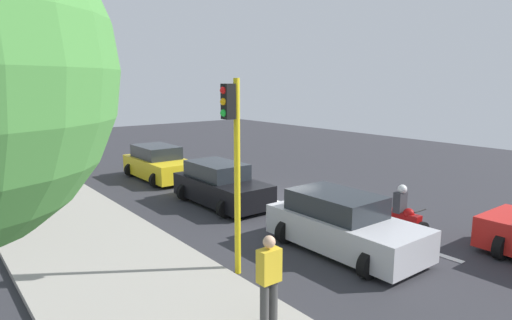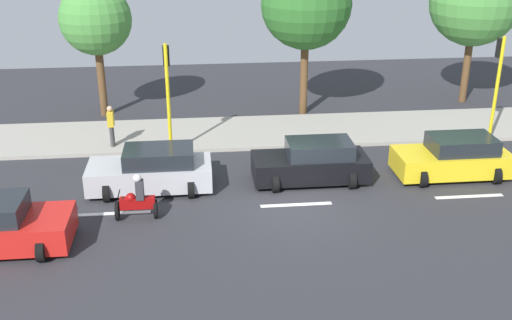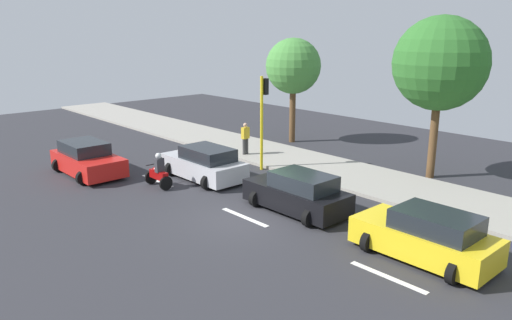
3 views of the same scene
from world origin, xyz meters
The scene contains 15 objects.
ground_plane centered at (0.00, 0.00, -0.05)m, with size 40.00×60.00×0.10m, color #2D2D33.
sidewalk centered at (7.00, 0.00, 0.07)m, with size 4.00×60.00×0.15m, color #9E998E.
lane_stripe_north centered at (0.00, -6.00, 0.01)m, with size 0.20×2.40×0.01m, color white.
lane_stripe_mid centered at (0.00, 0.00, 0.01)m, with size 0.20×2.40×0.01m, color white.
lane_stripe_south centered at (0.00, 6.00, 0.01)m, with size 0.20×2.40×0.01m, color white.
car_silver centered at (1.76, 4.80, 0.71)m, with size 2.27×4.27×1.52m.
car_yellow_cab centered at (1.77, -6.09, 0.71)m, with size 2.25×4.11×1.52m.
car_black centered at (1.86, -0.87, 0.71)m, with size 2.16×4.10×1.52m.
motorcycle centered at (-0.41, 5.17, 0.64)m, with size 0.60×1.30×1.53m.
pedestrian_near_signal centered at (5.79, 6.62, 1.06)m, with size 0.40×0.24×1.69m.
traffic_light_corner centered at (4.85, -8.92, 2.93)m, with size 0.49×0.24×4.50m.
traffic_light_midblock centered at (4.85, 4.23, 2.93)m, with size 0.49×0.24×4.50m.
street_tree_center centered at (9.61, -1.92, 5.14)m, with size 4.11×4.11×7.22m.
street_tree_south centered at (10.29, 7.50, 4.49)m, with size 3.23×3.23×6.15m.
street_tree_north centered at (10.68, -10.33, 5.02)m, with size 4.35×4.35×7.21m.
Camera 2 is at (-18.02, 3.24, 9.22)m, focal length 43.00 mm.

